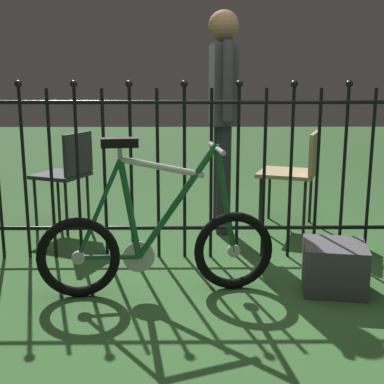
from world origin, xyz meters
name	(u,v)px	position (x,y,z in m)	size (l,w,h in m)	color
ground_plane	(226,291)	(0.00, 0.00, 0.00)	(20.00, 20.00, 0.00)	#33602D
iron_fence	(211,167)	(-0.07, 0.60, 0.63)	(3.40, 0.07, 1.26)	black
bicycle	(157,243)	(-0.40, -0.01, 0.30)	(1.34, 0.40, 0.90)	black
chair_tan	(297,168)	(0.66, 1.32, 0.49)	(0.57, 0.57, 0.79)	black
chair_charcoal	(68,170)	(-1.18, 1.27, 0.49)	(0.49, 0.49, 0.79)	black
person_visitor	(223,102)	(0.05, 1.21, 1.02)	(0.23, 0.47, 1.70)	#2D2D33
display_crate	(334,267)	(0.63, 0.02, 0.14)	(0.35, 0.35, 0.28)	#4C4C51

